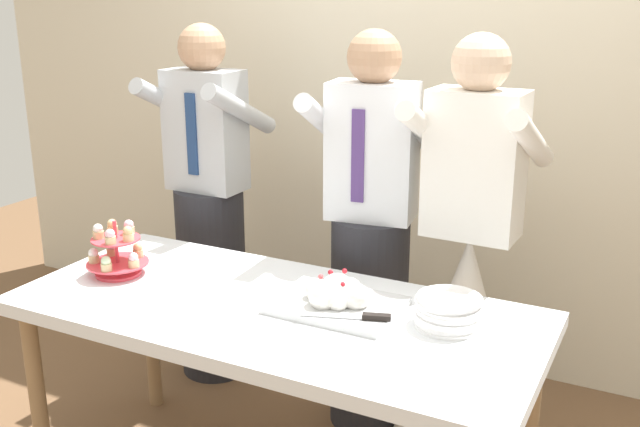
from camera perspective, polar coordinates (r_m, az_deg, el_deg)
name	(u,v)px	position (r m, az deg, el deg)	size (l,w,h in m)	color
rear_wall	(421,66)	(3.59, 7.77, 11.23)	(5.20, 0.10, 2.90)	beige
dessert_table	(274,326)	(2.55, -3.56, -8.65)	(1.80, 0.80, 0.78)	silver
cupcake_stand	(117,252)	(2.85, -15.40, -2.89)	(0.23, 0.23, 0.21)	#D83F4C
main_cake_tray	(337,298)	(2.48, 1.33, -6.51)	(0.43, 0.32, 0.12)	silver
plate_stack	(448,311)	(2.39, 9.85, -7.45)	(0.21, 0.21, 0.10)	white
person_groom	(370,258)	(3.03, 3.87, -3.41)	(0.52, 0.54, 1.66)	#232328
person_bride	(465,317)	(2.94, 11.13, -7.87)	(0.56, 0.56, 1.66)	white
person_guest	(210,224)	(3.48, -8.50, -0.84)	(0.46, 0.49, 1.66)	#232328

